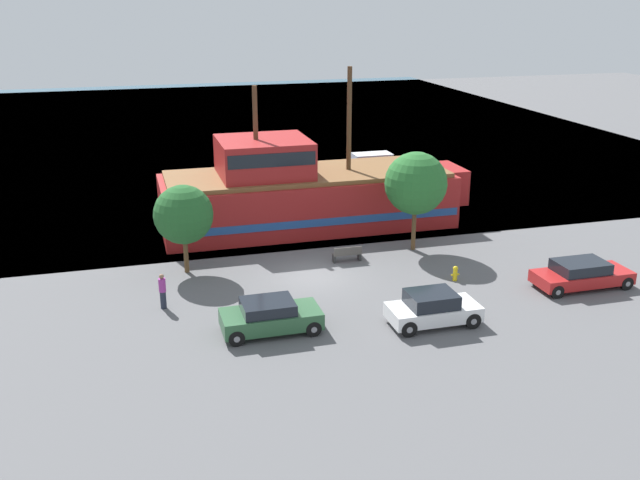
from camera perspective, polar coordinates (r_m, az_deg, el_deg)
The scene contains 12 objects.
ground_plane at distance 35.90m, azimuth -0.58°, elevation -2.95°, with size 160.00×160.00×0.00m, color #5B5B5E.
water_surface at distance 77.81m, azimuth -9.17°, elevation 8.87°, with size 80.00×80.00×0.00m, color #33566B.
pirate_ship at distance 43.21m, azimuth -1.29°, elevation 3.77°, with size 18.75×6.06×9.50m.
moored_boat_dockside at distance 55.32m, azimuth 4.57°, elevation 5.70°, with size 7.31×2.04×1.95m.
parked_car_curb_front at distance 36.64m, azimuth 20.19°, elevation -2.58°, with size 4.72×1.96×1.34m.
parked_car_curb_mid at distance 30.97m, azimuth 9.00°, elevation -5.44°, with size 3.90×1.90×1.49m.
parked_car_curb_rear at distance 30.01m, azimuth -4.00°, elevation -6.11°, with size 4.16×1.99×1.42m.
fire_hydrant at distance 35.91m, azimuth 10.77°, elevation -2.59°, with size 0.42×0.25×0.76m.
bench_promenade_east at distance 37.75m, azimuth 2.19°, elevation -1.14°, with size 1.53×0.45×0.85m.
pedestrian_walking_near at distance 32.84m, azimuth -12.48°, elevation -4.01°, with size 0.32×0.32×1.66m.
tree_row_east at distance 36.12m, azimuth -10.87°, elevation 2.00°, with size 2.98×2.98×4.57m.
tree_row_mideast at distance 38.92m, azimuth 7.67°, elevation 4.51°, with size 3.41×3.41×5.50m.
Camera 1 is at (-8.64, -32.15, 13.46)m, focal length 40.00 mm.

